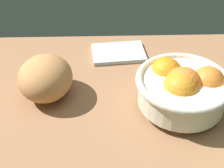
# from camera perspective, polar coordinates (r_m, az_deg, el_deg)

# --- Properties ---
(ground_plane) EXTENTS (0.79, 0.64, 0.03)m
(ground_plane) POSITION_cam_1_polar(r_m,az_deg,el_deg) (0.75, 0.48, -4.75)
(ground_plane) COLOR #966845
(fruit_bowl) EXTENTS (0.21, 0.21, 0.11)m
(fruit_bowl) POSITION_cam_1_polar(r_m,az_deg,el_deg) (0.71, 12.69, -0.59)
(fruit_bowl) COLOR silver
(fruit_bowl) RESTS_ON ground
(bread_loaf) EXTENTS (0.13, 0.15, 0.10)m
(bread_loaf) POSITION_cam_1_polar(r_m,az_deg,el_deg) (0.75, -11.97, 1.09)
(bread_loaf) COLOR #C4844D
(bread_loaf) RESTS_ON ground
(napkin_folded) EXTENTS (0.16, 0.11, 0.01)m
(napkin_folded) POSITION_cam_1_polar(r_m,az_deg,el_deg) (0.90, 1.17, 5.68)
(napkin_folded) COLOR #B1C2C5
(napkin_folded) RESTS_ON ground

